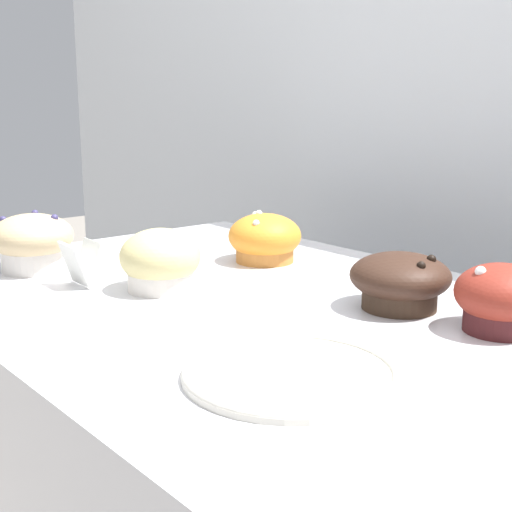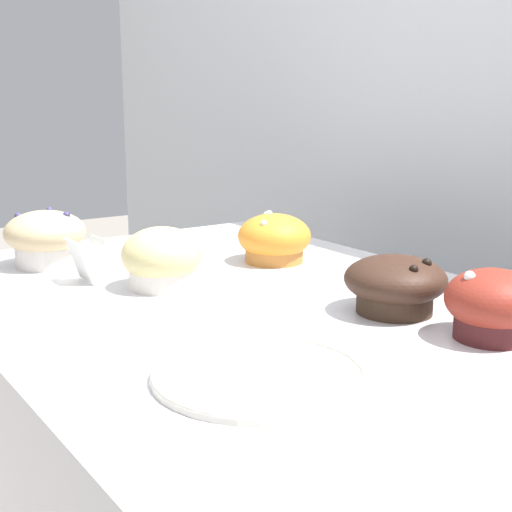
{
  "view_description": "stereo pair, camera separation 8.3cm",
  "coord_description": "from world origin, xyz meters",
  "px_view_note": "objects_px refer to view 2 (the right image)",
  "views": [
    {
      "loc": [
        0.64,
        -0.54,
        1.21
      ],
      "look_at": [
        -0.06,
        0.04,
        1.0
      ],
      "focal_mm": 50.0,
      "sensor_mm": 36.0,
      "label": 1
    },
    {
      "loc": [
        0.69,
        -0.48,
        1.21
      ],
      "look_at": [
        -0.06,
        0.04,
        1.0
      ],
      "focal_mm": 50.0,
      "sensor_mm": 36.0,
      "label": 2
    }
  ],
  "objects_px": {
    "muffin_front_center": "(395,284)",
    "muffin_front_right": "(274,239)",
    "muffin_back_left": "(162,259)",
    "serving_plate": "(260,373)",
    "muffin_front_left": "(493,305)",
    "muffin_back_right": "(45,237)"
  },
  "relations": [
    {
      "from": "muffin_front_center",
      "to": "muffin_back_right",
      "type": "relative_size",
      "value": 1.01
    },
    {
      "from": "muffin_front_center",
      "to": "muffin_front_left",
      "type": "distance_m",
      "value": 0.13
    },
    {
      "from": "muffin_front_center",
      "to": "muffin_front_right",
      "type": "bearing_deg",
      "value": 172.93
    },
    {
      "from": "muffin_back_left",
      "to": "serving_plate",
      "type": "xyz_separation_m",
      "value": [
        0.33,
        -0.07,
        -0.03
      ]
    },
    {
      "from": "muffin_front_right",
      "to": "muffin_back_right",
      "type": "bearing_deg",
      "value": -119.94
    },
    {
      "from": "muffin_front_center",
      "to": "muffin_front_left",
      "type": "height_order",
      "value": "muffin_front_left"
    },
    {
      "from": "muffin_front_right",
      "to": "serving_plate",
      "type": "relative_size",
      "value": 0.56
    },
    {
      "from": "muffin_back_left",
      "to": "serving_plate",
      "type": "height_order",
      "value": "muffin_back_left"
    },
    {
      "from": "muffin_back_left",
      "to": "muffin_front_left",
      "type": "distance_m",
      "value": 0.42
    },
    {
      "from": "muffin_back_right",
      "to": "muffin_back_left",
      "type": "bearing_deg",
      "value": 22.42
    },
    {
      "from": "muffin_front_left",
      "to": "serving_plate",
      "type": "height_order",
      "value": "muffin_front_left"
    },
    {
      "from": "serving_plate",
      "to": "muffin_front_center",
      "type": "bearing_deg",
      "value": 106.89
    },
    {
      "from": "muffin_back_left",
      "to": "serving_plate",
      "type": "relative_size",
      "value": 0.53
    },
    {
      "from": "muffin_front_left",
      "to": "muffin_front_right",
      "type": "relative_size",
      "value": 0.9
    },
    {
      "from": "muffin_front_center",
      "to": "serving_plate",
      "type": "distance_m",
      "value": 0.26
    },
    {
      "from": "muffin_front_left",
      "to": "muffin_front_right",
      "type": "height_order",
      "value": "muffin_front_right"
    },
    {
      "from": "muffin_front_center",
      "to": "muffin_back_left",
      "type": "bearing_deg",
      "value": -145.48
    },
    {
      "from": "serving_plate",
      "to": "muffin_back_right",
      "type": "bearing_deg",
      "value": -178.3
    },
    {
      "from": "muffin_back_left",
      "to": "muffin_back_right",
      "type": "relative_size",
      "value": 0.89
    },
    {
      "from": "muffin_back_right",
      "to": "serving_plate",
      "type": "distance_m",
      "value": 0.54
    },
    {
      "from": "muffin_front_center",
      "to": "muffin_back_left",
      "type": "height_order",
      "value": "muffin_back_left"
    },
    {
      "from": "muffin_front_center",
      "to": "muffin_back_left",
      "type": "relative_size",
      "value": 1.14
    }
  ]
}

